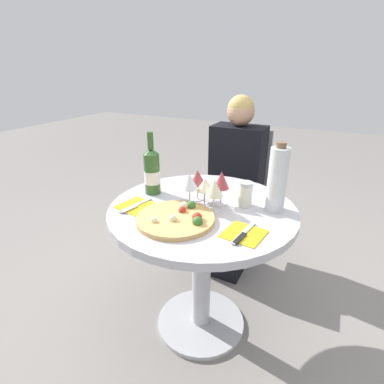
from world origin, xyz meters
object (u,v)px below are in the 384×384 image
object	(u,v)px
wine_bottle	(152,171)
tall_carafe	(277,179)
dining_table	(202,238)
seated_diner	(232,195)
chair_behind_diner	(238,197)
pizza_large	(177,218)

from	to	relation	value
wine_bottle	tall_carafe	xyz separation A→B (m)	(0.60, 0.08, 0.03)
dining_table	wine_bottle	xyz separation A→B (m)	(-0.30, 0.03, 0.29)
dining_table	seated_diner	distance (m)	0.64
tall_carafe	seated_diner	bearing A→B (deg)	125.77
dining_table	chair_behind_diner	bearing A→B (deg)	95.18
seated_diner	tall_carafe	distance (m)	0.73
dining_table	pizza_large	xyz separation A→B (m)	(-0.04, -0.17, 0.18)
dining_table	seated_diner	size ratio (longest dim) A/B	0.75
pizza_large	seated_diner	bearing A→B (deg)	92.31
pizza_large	wine_bottle	world-z (taller)	wine_bottle
chair_behind_diner	pizza_large	xyz separation A→B (m)	(0.03, -0.95, 0.29)
chair_behind_diner	pizza_large	distance (m)	0.99
pizza_large	wine_bottle	distance (m)	0.35
dining_table	pizza_large	world-z (taller)	pizza_large
seated_diner	pizza_large	world-z (taller)	seated_diner
dining_table	wine_bottle	bearing A→B (deg)	173.57
seated_diner	pizza_large	xyz separation A→B (m)	(0.03, -0.81, 0.22)
tall_carafe	dining_table	bearing A→B (deg)	-159.24
dining_table	chair_behind_diner	world-z (taller)	chair_behind_diner
dining_table	tall_carafe	distance (m)	0.46
wine_bottle	tall_carafe	bearing A→B (deg)	7.80
dining_table	tall_carafe	size ratio (longest dim) A/B	2.79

